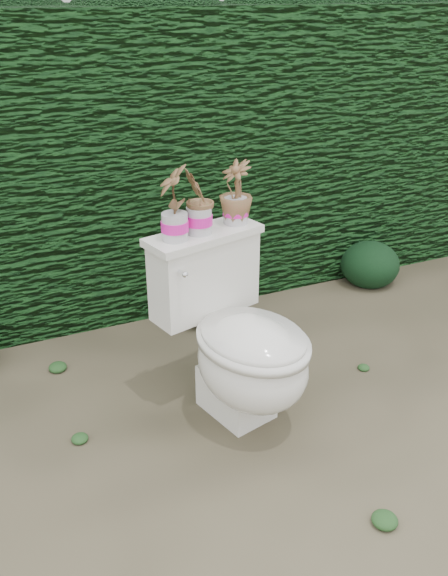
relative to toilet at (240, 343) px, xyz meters
name	(u,v)px	position (x,y,z in m)	size (l,w,h in m)	color
ground	(286,420)	(0.16, -0.13, -0.36)	(60.00, 60.00, 0.00)	#6B634A
hedge	(159,153)	(0.16, 1.47, 0.44)	(8.00, 1.00, 1.60)	#184717
toilet	(240,343)	(0.00, 0.00, 0.00)	(0.61, 0.77, 0.78)	silver
potted_plant_left	(174,205)	(-0.20, 0.20, 0.57)	(0.15, 0.10, 0.29)	#296B21
potted_plant_center	(199,203)	(-0.08, 0.23, 0.55)	(0.14, 0.11, 0.26)	#296B21
potted_plant_right	(236,194)	(0.10, 0.27, 0.55)	(0.14, 0.14, 0.25)	#296B21
liriope_clump_2	(200,293)	(0.17, 0.87, -0.20)	(0.38, 0.38, 0.30)	black
liriope_clump_3	(370,260)	(1.32, 0.87, -0.21)	(0.37, 0.37, 0.29)	black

